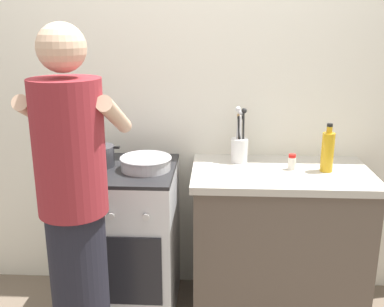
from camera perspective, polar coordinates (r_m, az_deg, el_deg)
back_wall at (r=2.79m, az=3.52°, el=7.09°), size 3.20×0.10×2.50m
countertop at (r=2.73m, az=10.77°, el=-11.08°), size 1.00×0.60×0.90m
stove_range at (r=2.76m, az=-8.45°, el=-10.76°), size 0.60×0.62×0.90m
pot at (r=2.63m, az=-11.77°, el=-0.31°), size 0.25×0.18×0.12m
mixing_bowl at (r=2.53m, az=-5.89°, el=-1.14°), size 0.29×0.29×0.07m
utensil_crock at (r=2.65m, az=6.05°, el=1.01°), size 0.10×0.10×0.33m
spice_bottle at (r=2.58m, az=12.56°, el=-1.07°), size 0.04×0.04×0.09m
oil_bottle at (r=2.57m, az=16.82°, el=0.28°), size 0.07×0.07×0.27m
person at (r=2.07m, az=-14.58°, el=-8.08°), size 0.41×0.50×1.70m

